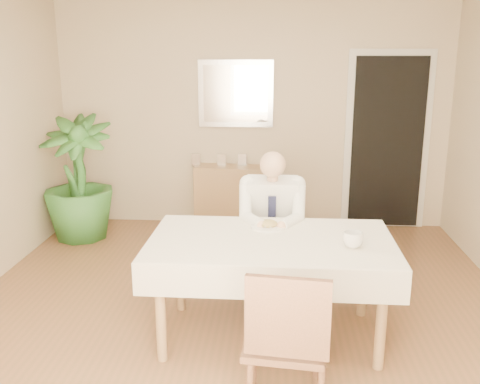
# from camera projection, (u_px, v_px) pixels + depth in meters

# --- Properties ---
(room) EXTENTS (5.00, 5.02, 2.60)m
(room) POSITION_uv_depth(u_px,v_px,m) (237.00, 157.00, 3.78)
(room) COLOR brown
(room) RESTS_ON ground
(window) EXTENTS (1.34, 0.04, 1.44)m
(window) POSITION_uv_depth(u_px,v_px,m) (165.00, 285.00, 1.36)
(window) COLOR silver
(window) RESTS_ON room
(doorway) EXTENTS (0.96, 0.07, 2.10)m
(doorway) POSITION_uv_depth(u_px,v_px,m) (387.00, 143.00, 6.13)
(doorway) COLOR silver
(doorway) RESTS_ON ground
(mirror) EXTENTS (0.86, 0.04, 0.76)m
(mirror) POSITION_uv_depth(u_px,v_px,m) (236.00, 94.00, 6.11)
(mirror) COLOR silver
(mirror) RESTS_ON room
(dining_table) EXTENTS (1.72, 1.03, 0.75)m
(dining_table) POSITION_uv_depth(u_px,v_px,m) (271.00, 250.00, 3.76)
(dining_table) COLOR olive
(dining_table) RESTS_ON ground
(chair_far) EXTENTS (0.44, 0.44, 0.92)m
(chair_far) POSITION_uv_depth(u_px,v_px,m) (272.00, 230.00, 4.65)
(chair_far) COLOR #482A1C
(chair_far) RESTS_ON ground
(chair_near) EXTENTS (0.49, 0.49, 0.93)m
(chair_near) POSITION_uv_depth(u_px,v_px,m) (286.00, 339.00, 2.88)
(chair_near) COLOR #482A1C
(chair_near) RESTS_ON ground
(seated_man) EXTENTS (0.48, 0.72, 1.24)m
(seated_man) POSITION_uv_depth(u_px,v_px,m) (272.00, 221.00, 4.33)
(seated_man) COLOR white
(seated_man) RESTS_ON ground
(plate) EXTENTS (0.26, 0.26, 0.02)m
(plate) POSITION_uv_depth(u_px,v_px,m) (268.00, 226.00, 3.98)
(plate) COLOR white
(plate) RESTS_ON dining_table
(food) EXTENTS (0.14, 0.14, 0.06)m
(food) POSITION_uv_depth(u_px,v_px,m) (268.00, 224.00, 3.97)
(food) COLOR olive
(food) RESTS_ON dining_table
(knife) EXTENTS (0.01, 0.13, 0.01)m
(knife) POSITION_uv_depth(u_px,v_px,m) (273.00, 227.00, 3.91)
(knife) COLOR silver
(knife) RESTS_ON dining_table
(fork) EXTENTS (0.01, 0.13, 0.01)m
(fork) POSITION_uv_depth(u_px,v_px,m) (262.00, 227.00, 3.92)
(fork) COLOR silver
(fork) RESTS_ON dining_table
(coffee_mug) EXTENTS (0.15, 0.15, 0.11)m
(coffee_mug) POSITION_uv_depth(u_px,v_px,m) (353.00, 240.00, 3.56)
(coffee_mug) COLOR white
(coffee_mug) RESTS_ON dining_table
(sideboard) EXTENTS (0.94, 0.40, 0.73)m
(sideboard) POSITION_uv_depth(u_px,v_px,m) (235.00, 197.00, 6.27)
(sideboard) COLOR olive
(sideboard) RESTS_ON ground
(photo_frame_left) EXTENTS (0.10, 0.02, 0.14)m
(photo_frame_left) POSITION_uv_depth(u_px,v_px,m) (196.00, 160.00, 6.21)
(photo_frame_left) COLOR silver
(photo_frame_left) RESTS_ON sideboard
(photo_frame_center) EXTENTS (0.10, 0.02, 0.14)m
(photo_frame_center) POSITION_uv_depth(u_px,v_px,m) (221.00, 160.00, 6.18)
(photo_frame_center) COLOR silver
(photo_frame_center) RESTS_ON sideboard
(photo_frame_right) EXTENTS (0.10, 0.02, 0.14)m
(photo_frame_right) POSITION_uv_depth(u_px,v_px,m) (242.00, 160.00, 6.19)
(photo_frame_right) COLOR silver
(photo_frame_right) RESTS_ON sideboard
(potted_palm) EXTENTS (0.80, 0.80, 1.36)m
(potted_palm) POSITION_uv_depth(u_px,v_px,m) (78.00, 178.00, 5.82)
(potted_palm) COLOR #295C22
(potted_palm) RESTS_ON ground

